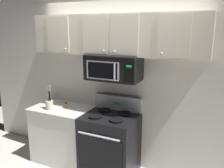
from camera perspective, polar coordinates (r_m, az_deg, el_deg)
The scene contains 8 objects.
back_wall at distance 3.54m, azimuth 2.06°, elevation 1.04°, with size 5.20×0.10×2.70m, color silver.
stove_range at distance 3.53m, azimuth -0.47°, elevation -14.27°, with size 0.76×0.69×1.12m.
over_range_microwave at distance 3.27m, azimuth 0.37°, elevation 4.02°, with size 0.76×0.43×0.35m.
upper_cabinets at distance 3.25m, azimuth 0.62°, elevation 11.94°, with size 2.50×0.36×0.55m.
counter_segment at distance 3.94m, azimuth -11.76°, elevation -11.73°, with size 0.93×0.65×0.90m.
utensil_crock_cream at distance 3.71m, azimuth -15.02°, elevation -4.58°, with size 0.11×0.11×0.38m.
salt_shaker at distance 4.06m, azimuth -14.97°, elevation -3.50°, with size 0.05×0.05×0.11m.
spice_jar at distance 3.71m, azimuth -11.17°, elevation -5.12°, with size 0.04×0.04×0.09m.
Camera 1 is at (1.35, -2.39, 2.13)m, focal length 37.44 mm.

